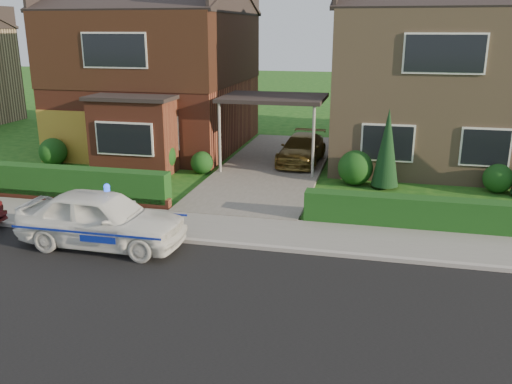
% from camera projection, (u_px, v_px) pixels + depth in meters
% --- Properties ---
extents(ground, '(120.00, 120.00, 0.00)m').
position_uv_depth(ground, '(163.00, 303.00, 10.65)').
color(ground, '#134713').
rests_on(ground, ground).
extents(road, '(60.00, 6.00, 0.02)m').
position_uv_depth(road, '(163.00, 303.00, 10.65)').
color(road, black).
rests_on(road, ground).
extents(kerb, '(60.00, 0.16, 0.12)m').
position_uv_depth(kerb, '(210.00, 243.00, 13.48)').
color(kerb, '#9E9993').
rests_on(kerb, ground).
extents(sidewalk, '(60.00, 2.00, 0.10)m').
position_uv_depth(sidewalk, '(222.00, 229.00, 14.46)').
color(sidewalk, slate).
rests_on(sidewalk, ground).
extents(driveway, '(3.80, 12.00, 0.12)m').
position_uv_depth(driveway, '(273.00, 167.00, 20.89)').
color(driveway, '#666059').
rests_on(driveway, ground).
extents(house_left, '(7.50, 9.53, 7.25)m').
position_uv_depth(house_left, '(158.00, 61.00, 23.76)').
color(house_left, brown).
rests_on(house_left, ground).
extents(house_right, '(7.50, 8.06, 7.25)m').
position_uv_depth(house_right, '(433.00, 68.00, 21.37)').
color(house_right, '#8E7357').
rests_on(house_right, ground).
extents(carport_link, '(3.80, 3.00, 2.77)m').
position_uv_depth(carport_link, '(273.00, 99.00, 20.09)').
color(carport_link, black).
rests_on(carport_link, ground).
extents(garage_door, '(2.20, 0.10, 2.10)m').
position_uv_depth(garage_door, '(64.00, 137.00, 21.42)').
color(garage_door, olive).
rests_on(garage_door, ground).
extents(dwarf_wall, '(7.70, 0.25, 0.36)m').
position_uv_depth(dwarf_wall, '(54.00, 196.00, 16.80)').
color(dwarf_wall, brown).
rests_on(dwarf_wall, ground).
extents(hedge_left, '(7.50, 0.55, 0.90)m').
position_uv_depth(hedge_left, '(57.00, 200.00, 16.99)').
color(hedge_left, '#103312').
rests_on(hedge_left, ground).
extents(hedge_right, '(7.50, 0.55, 0.80)m').
position_uv_depth(hedge_right, '(445.00, 232.00, 14.38)').
color(hedge_right, '#103312').
rests_on(hedge_right, ground).
extents(shrub_left_far, '(1.08, 1.08, 1.08)m').
position_uv_depth(shrub_left_far, '(53.00, 152.00, 21.20)').
color(shrub_left_far, '#103312').
rests_on(shrub_left_far, ground).
extents(shrub_left_mid, '(1.32, 1.32, 1.32)m').
position_uv_depth(shrub_left_mid, '(158.00, 156.00, 20.00)').
color(shrub_left_mid, '#103312').
rests_on(shrub_left_mid, ground).
extents(shrub_left_near, '(0.84, 0.84, 0.84)m').
position_uv_depth(shrub_left_near, '(202.00, 163.00, 20.00)').
color(shrub_left_near, '#103312').
rests_on(shrub_left_near, ground).
extents(shrub_right_near, '(1.20, 1.20, 1.20)m').
position_uv_depth(shrub_right_near, '(355.00, 168.00, 18.54)').
color(shrub_right_near, '#103312').
rests_on(shrub_right_near, ground).
extents(shrub_right_mid, '(0.96, 0.96, 0.96)m').
position_uv_depth(shrub_right_mid, '(498.00, 178.00, 17.67)').
color(shrub_right_mid, '#103312').
rests_on(shrub_right_mid, ground).
extents(conifer_a, '(0.90, 0.90, 2.60)m').
position_uv_depth(conifer_a, '(387.00, 150.00, 17.94)').
color(conifer_a, black).
rests_on(conifer_a, ground).
extents(police_car, '(3.80, 4.15, 1.57)m').
position_uv_depth(police_car, '(102.00, 219.00, 13.24)').
color(police_car, white).
rests_on(police_car, ground).
extents(driveway_car, '(1.68, 3.75, 1.07)m').
position_uv_depth(driveway_car, '(302.00, 149.00, 21.17)').
color(driveway_car, brown).
rests_on(driveway_car, driveway).
extents(potted_plant_a, '(0.44, 0.30, 0.83)m').
position_uv_depth(potted_plant_a, '(126.00, 162.00, 20.04)').
color(potted_plant_a, gray).
rests_on(potted_plant_a, ground).
extents(potted_plant_b, '(0.50, 0.48, 0.72)m').
position_uv_depth(potted_plant_b, '(150.00, 165.00, 19.85)').
color(potted_plant_b, gray).
rests_on(potted_plant_b, ground).
extents(potted_plant_c, '(0.55, 0.55, 0.72)m').
position_uv_depth(potted_plant_c, '(80.00, 183.00, 17.54)').
color(potted_plant_c, gray).
rests_on(potted_plant_c, ground).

